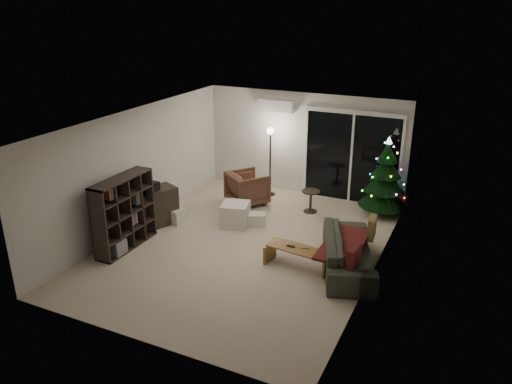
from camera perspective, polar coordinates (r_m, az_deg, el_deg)
room at (r=10.56m, az=4.50°, el=1.64°), size 6.50×7.51×2.60m
bookshelf at (r=9.96m, az=-15.63°, el=-2.17°), size 0.43×1.45×1.43m
media_cabinet at (r=10.73m, az=-12.35°, el=-1.97°), size 0.96×1.38×0.81m
stereo at (r=10.55m, az=-12.56°, el=0.48°), size 0.41×0.49×0.17m
armchair at (r=11.73m, az=-0.99°, el=0.46°), size 1.17×1.18×0.78m
ottoman at (r=10.64m, az=-2.36°, el=-2.59°), size 0.68×0.68×0.50m
cardboard_box_a at (r=10.97m, az=-9.28°, el=-2.63°), size 0.50×0.41×0.32m
cardboard_box_b at (r=10.69m, az=0.06°, el=-3.14°), size 0.46×0.42×0.26m
side_table at (r=11.38m, az=6.26°, el=-1.06°), size 0.54×0.54×0.51m
floor_lamp at (r=12.13m, az=1.62°, el=3.34°), size 0.26×0.26×1.65m
sofa at (r=9.13m, az=10.51°, el=-6.75°), size 1.49×2.28×0.62m
sofa_throw at (r=9.09m, az=9.96°, el=-5.86°), size 0.66×1.53×0.05m
cushion_a at (r=9.54m, az=13.09°, el=-4.00°), size 0.16×0.42×0.41m
cushion_b at (r=8.40m, az=11.10°, el=-7.44°), size 0.15×0.42×0.41m
coffee_table at (r=9.08m, az=4.87°, el=-7.48°), size 1.23×0.57×0.38m
remote_a at (r=9.04m, az=4.01°, el=-6.19°), size 0.15×0.04×0.02m
remote_b at (r=9.00m, az=5.62°, el=-6.36°), size 0.14×0.08×0.02m
christmas_tree at (r=11.37m, az=14.59°, el=1.78°), size 1.25×1.25×1.79m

